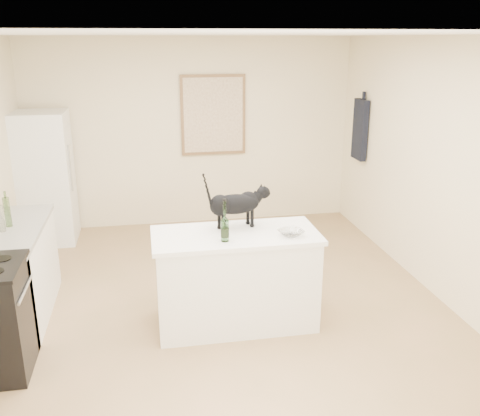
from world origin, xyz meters
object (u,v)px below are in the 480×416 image
glass_bowl (291,233)px  wine_bottle (225,223)px  fridge (45,178)px  black_cat (235,207)px

glass_bowl → wine_bottle: bearing=-178.0°
fridge → wine_bottle: (1.93, -2.72, 0.22)m
glass_bowl → fridge: bearing=133.1°
fridge → glass_bowl: bearing=-46.9°
wine_bottle → fridge: bearing=125.3°
wine_bottle → glass_bowl: bearing=2.0°
fridge → glass_bowl: fridge is taller
black_cat → wine_bottle: 0.34m
fridge → wine_bottle: bearing=-54.7°
fridge → wine_bottle: size_ratio=5.11×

